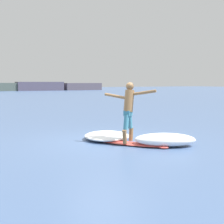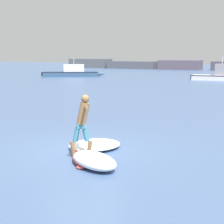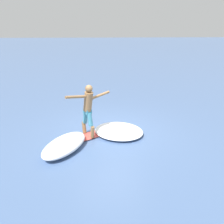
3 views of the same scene
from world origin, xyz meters
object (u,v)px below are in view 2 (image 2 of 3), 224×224
Objects in this scene: small_boat_offshore at (73,72)px; surfer at (83,119)px; fishing_boat_near_jetty at (219,76)px; surfboard at (81,156)px.

surfer is at bearing -56.37° from small_boat_offshore.
surfer is 0.28× the size of fishing_boat_near_jetty.
surfboard is 0.34× the size of fishing_boat_near_jetty.
fishing_boat_near_jetty is (-3.06, 35.35, 0.54)m from surfboard.
small_boat_offshore is at bearing 123.63° from surfer.
surfboard is 1.25× the size of surfer.
surfboard is 35.49m from fishing_boat_near_jetty.
fishing_boat_near_jetty is at bearing 94.95° from surfboard.
fishing_boat_near_jetty is at bearing 4.70° from small_boat_offshore.
surfer is 40.47m from small_boat_offshore.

